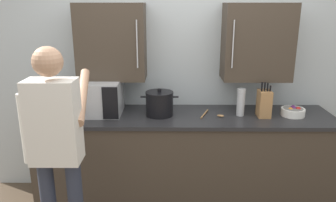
{
  "coord_description": "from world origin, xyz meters",
  "views": [
    {
      "loc": [
        -0.13,
        -2.17,
        1.93
      ],
      "look_at": [
        -0.15,
        0.74,
        1.07
      ],
      "focal_mm": 35.44,
      "sensor_mm": 36.0,
      "label": 1
    }
  ],
  "objects_px": {
    "microwave_oven": "(92,97)",
    "person_figure": "(56,142)",
    "stock_pot": "(160,104)",
    "fruit_bowl": "(293,111)",
    "knife_block": "(264,103)",
    "thermos_flask": "(241,102)",
    "wooden_spoon": "(212,115)"
  },
  "relations": [
    {
      "from": "microwave_oven",
      "to": "person_figure",
      "type": "distance_m",
      "value": 0.87
    },
    {
      "from": "stock_pot",
      "to": "fruit_bowl",
      "type": "height_order",
      "value": "stock_pot"
    },
    {
      "from": "stock_pot",
      "to": "person_figure",
      "type": "bearing_deg",
      "value": -130.2
    },
    {
      "from": "knife_block",
      "to": "fruit_bowl",
      "type": "distance_m",
      "value": 0.3
    },
    {
      "from": "microwave_oven",
      "to": "thermos_flask",
      "type": "bearing_deg",
      "value": -1.82
    },
    {
      "from": "wooden_spoon",
      "to": "thermos_flask",
      "type": "height_order",
      "value": "thermos_flask"
    },
    {
      "from": "thermos_flask",
      "to": "fruit_bowl",
      "type": "relative_size",
      "value": 1.18
    },
    {
      "from": "wooden_spoon",
      "to": "stock_pot",
      "type": "height_order",
      "value": "stock_pot"
    },
    {
      "from": "knife_block",
      "to": "thermos_flask",
      "type": "height_order",
      "value": "knife_block"
    },
    {
      "from": "stock_pot",
      "to": "microwave_oven",
      "type": "bearing_deg",
      "value": 176.08
    },
    {
      "from": "microwave_oven",
      "to": "stock_pot",
      "type": "relative_size",
      "value": 2.13
    },
    {
      "from": "microwave_oven",
      "to": "fruit_bowl",
      "type": "distance_m",
      "value": 1.89
    },
    {
      "from": "wooden_spoon",
      "to": "fruit_bowl",
      "type": "height_order",
      "value": "fruit_bowl"
    },
    {
      "from": "wooden_spoon",
      "to": "thermos_flask",
      "type": "distance_m",
      "value": 0.29
    },
    {
      "from": "stock_pot",
      "to": "person_figure",
      "type": "height_order",
      "value": "person_figure"
    },
    {
      "from": "knife_block",
      "to": "thermos_flask",
      "type": "bearing_deg",
      "value": 171.67
    },
    {
      "from": "thermos_flask",
      "to": "person_figure",
      "type": "height_order",
      "value": "person_figure"
    },
    {
      "from": "microwave_oven",
      "to": "wooden_spoon",
      "type": "xyz_separation_m",
      "value": [
        1.13,
        -0.06,
        -0.15
      ]
    },
    {
      "from": "wooden_spoon",
      "to": "fruit_bowl",
      "type": "bearing_deg",
      "value": 0.7
    },
    {
      "from": "microwave_oven",
      "to": "thermos_flask",
      "type": "height_order",
      "value": "microwave_oven"
    },
    {
      "from": "microwave_oven",
      "to": "stock_pot",
      "type": "distance_m",
      "value": 0.64
    },
    {
      "from": "fruit_bowl",
      "to": "stock_pot",
      "type": "bearing_deg",
      "value": 179.86
    },
    {
      "from": "stock_pot",
      "to": "thermos_flask",
      "type": "relative_size",
      "value": 1.38
    },
    {
      "from": "wooden_spoon",
      "to": "stock_pot",
      "type": "xyz_separation_m",
      "value": [
        -0.49,
        0.01,
        0.1
      ]
    },
    {
      "from": "microwave_oven",
      "to": "person_figure",
      "type": "xyz_separation_m",
      "value": [
        -0.06,
        -0.86,
        -0.08
      ]
    },
    {
      "from": "stock_pot",
      "to": "fruit_bowl",
      "type": "relative_size",
      "value": 1.62
    },
    {
      "from": "knife_block",
      "to": "microwave_oven",
      "type": "bearing_deg",
      "value": 177.33
    },
    {
      "from": "wooden_spoon",
      "to": "person_figure",
      "type": "relative_size",
      "value": 0.14
    },
    {
      "from": "microwave_oven",
      "to": "fruit_bowl",
      "type": "xyz_separation_m",
      "value": [
        1.88,
        -0.05,
        -0.12
      ]
    },
    {
      "from": "knife_block",
      "to": "wooden_spoon",
      "type": "xyz_separation_m",
      "value": [
        -0.47,
        0.02,
        -0.12
      ]
    },
    {
      "from": "fruit_bowl",
      "to": "person_figure",
      "type": "height_order",
      "value": "person_figure"
    },
    {
      "from": "thermos_flask",
      "to": "microwave_oven",
      "type": "bearing_deg",
      "value": 178.18
    }
  ]
}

